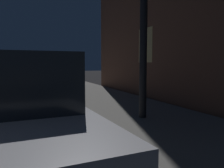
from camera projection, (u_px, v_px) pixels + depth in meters
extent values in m
cylinder|color=black|center=(51.00, 115.00, 4.40)|extent=(0.24, 0.67, 0.66)
cube|color=silver|center=(11.00, 83.00, 8.71)|extent=(1.98, 4.31, 0.64)
cube|color=#1E2328|center=(11.00, 68.00, 8.48)|extent=(1.71, 2.35, 0.56)
cylinder|color=black|center=(35.00, 85.00, 10.33)|extent=(0.23, 0.66, 0.66)
cylinder|color=black|center=(41.00, 92.00, 7.90)|extent=(0.23, 0.66, 0.66)
cube|color=#F2D17F|center=(146.00, 45.00, 7.93)|extent=(0.06, 0.90, 1.20)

